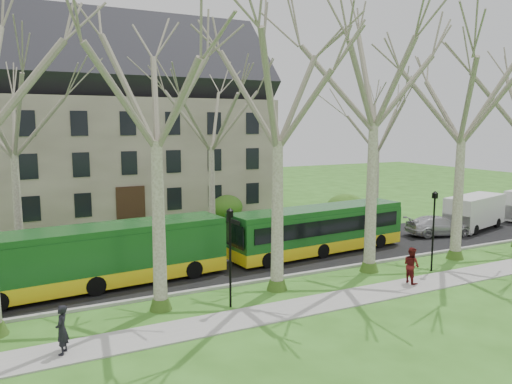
# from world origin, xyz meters

# --- Properties ---
(ground) EXTENTS (120.00, 120.00, 0.00)m
(ground) POSITION_xyz_m (0.00, 0.00, 0.00)
(ground) COLOR #30621C
(ground) RESTS_ON ground
(sidewalk) EXTENTS (70.00, 2.00, 0.06)m
(sidewalk) POSITION_xyz_m (0.00, -2.50, 0.03)
(sidewalk) COLOR gray
(sidewalk) RESTS_ON ground
(road) EXTENTS (80.00, 8.00, 0.06)m
(road) POSITION_xyz_m (0.00, 5.50, 0.03)
(road) COLOR black
(road) RESTS_ON ground
(curb) EXTENTS (80.00, 0.25, 0.14)m
(curb) POSITION_xyz_m (0.00, 1.50, 0.07)
(curb) COLOR #A5A39E
(curb) RESTS_ON ground
(building) EXTENTS (26.50, 12.20, 16.00)m
(building) POSITION_xyz_m (-6.00, 24.00, 8.07)
(building) COLOR slate
(building) RESTS_ON ground
(tree_row_verge) EXTENTS (49.00, 7.00, 14.00)m
(tree_row_verge) POSITION_xyz_m (0.00, 0.30, 7.00)
(tree_row_verge) COLOR gray
(tree_row_verge) RESTS_ON ground
(tree_row_far) EXTENTS (33.00, 7.00, 12.00)m
(tree_row_far) POSITION_xyz_m (-1.33, 11.00, 6.00)
(tree_row_far) COLOR gray
(tree_row_far) RESTS_ON ground
(lamp_row) EXTENTS (36.22, 0.22, 4.30)m
(lamp_row) POSITION_xyz_m (-0.00, -1.00, 2.57)
(lamp_row) COLOR black
(lamp_row) RESTS_ON ground
(hedges) EXTENTS (30.60, 8.60, 2.00)m
(hedges) POSITION_xyz_m (-4.67, 14.00, 1.00)
(hedges) COLOR #2D5919
(hedges) RESTS_ON ground
(bus_lead) EXTENTS (12.57, 3.64, 3.10)m
(bus_lead) POSITION_xyz_m (-10.54, 4.23, 1.61)
(bus_lead) COLOR #17501C
(bus_lead) RESTS_ON road
(bus_follow) EXTENTS (11.91, 3.44, 2.94)m
(bus_follow) POSITION_xyz_m (2.53, 4.84, 1.53)
(bus_follow) COLOR #17501C
(bus_follow) RESTS_ON road
(sedan) EXTENTS (5.12, 3.10, 1.39)m
(sedan) POSITION_xyz_m (12.91, 5.01, 0.75)
(sedan) COLOR #B2B2B7
(sedan) RESTS_ON road
(van_a) EXTENTS (6.16, 3.54, 2.54)m
(van_a) POSITION_xyz_m (16.96, 5.37, 1.33)
(van_a) COLOR silver
(van_a) RESTS_ON road
(pedestrian_a) EXTENTS (0.63, 0.75, 1.74)m
(pedestrian_a) POSITION_xyz_m (-13.07, -2.59, 0.93)
(pedestrian_a) COLOR black
(pedestrian_a) RESTS_ON sidewalk
(pedestrian_b) EXTENTS (0.73, 0.92, 1.82)m
(pedestrian_b) POSITION_xyz_m (3.36, -2.19, 0.97)
(pedestrian_b) COLOR #571313
(pedestrian_b) RESTS_ON sidewalk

